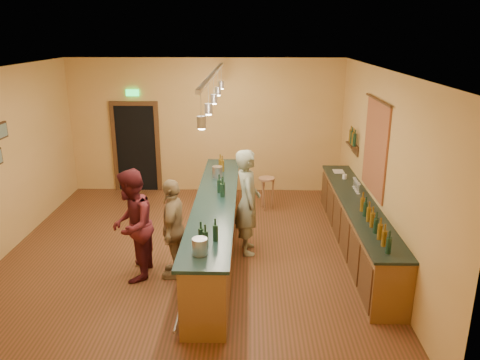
{
  "coord_description": "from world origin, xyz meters",
  "views": [
    {
      "loc": [
        1.06,
        -7.51,
        3.8
      ],
      "look_at": [
        0.89,
        0.2,
        1.32
      ],
      "focal_mm": 35.0,
      "sensor_mm": 36.0,
      "label": 1
    }
  ],
  "objects_px": {
    "back_counter": "(357,226)",
    "tasting_bar": "(216,222)",
    "customer_b": "(173,228)",
    "bar_stool": "(267,184)",
    "customer_a": "(132,225)",
    "bartender": "(248,202)"
  },
  "relations": [
    {
      "from": "back_counter",
      "to": "tasting_bar",
      "type": "xyz_separation_m",
      "value": [
        -2.5,
        -0.18,
        0.12
      ]
    },
    {
      "from": "customer_b",
      "to": "bar_stool",
      "type": "relative_size",
      "value": 2.24
    },
    {
      "from": "back_counter",
      "to": "customer_b",
      "type": "bearing_deg",
      "value": -163.33
    },
    {
      "from": "tasting_bar",
      "to": "customer_b",
      "type": "xyz_separation_m",
      "value": [
        -0.62,
        -0.75,
        0.21
      ]
    },
    {
      "from": "customer_a",
      "to": "customer_b",
      "type": "distance_m",
      "value": 0.64
    },
    {
      "from": "customer_a",
      "to": "bar_stool",
      "type": "relative_size",
      "value": 2.46
    },
    {
      "from": "back_counter",
      "to": "bartender",
      "type": "relative_size",
      "value": 2.42
    },
    {
      "from": "customer_b",
      "to": "bartender",
      "type": "bearing_deg",
      "value": 129.8
    },
    {
      "from": "customer_b",
      "to": "bar_stool",
      "type": "bearing_deg",
      "value": 154.88
    },
    {
      "from": "customer_a",
      "to": "customer_b",
      "type": "bearing_deg",
      "value": 96.91
    },
    {
      "from": "back_counter",
      "to": "customer_a",
      "type": "distance_m",
      "value": 3.9
    },
    {
      "from": "back_counter",
      "to": "tasting_bar",
      "type": "height_order",
      "value": "tasting_bar"
    },
    {
      "from": "customer_a",
      "to": "bar_stool",
      "type": "bearing_deg",
      "value": 143.12
    },
    {
      "from": "back_counter",
      "to": "bartender",
      "type": "xyz_separation_m",
      "value": [
        -1.94,
        -0.05,
        0.45
      ]
    },
    {
      "from": "tasting_bar",
      "to": "customer_b",
      "type": "height_order",
      "value": "customer_b"
    },
    {
      "from": "customer_a",
      "to": "customer_b",
      "type": "height_order",
      "value": "customer_a"
    },
    {
      "from": "back_counter",
      "to": "tasting_bar",
      "type": "bearing_deg",
      "value": -175.85
    },
    {
      "from": "bartender",
      "to": "back_counter",
      "type": "bearing_deg",
      "value": -95.09
    },
    {
      "from": "back_counter",
      "to": "customer_b",
      "type": "height_order",
      "value": "customer_b"
    },
    {
      "from": "back_counter",
      "to": "bar_stool",
      "type": "relative_size",
      "value": 6.25
    },
    {
      "from": "back_counter",
      "to": "bartender",
      "type": "distance_m",
      "value": 2.0
    },
    {
      "from": "bartender",
      "to": "customer_a",
      "type": "bearing_deg",
      "value": 111.48
    }
  ]
}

